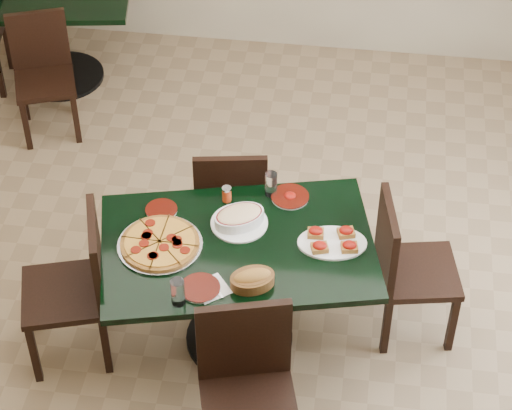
# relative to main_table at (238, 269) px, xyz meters

# --- Properties ---
(floor) EXTENTS (5.50, 5.50, 0.00)m
(floor) POSITION_rel_main_table_xyz_m (-0.09, 0.26, -0.57)
(floor) COLOR olive
(floor) RESTS_ON ground
(main_table) EXTENTS (1.57, 1.20, 0.75)m
(main_table) POSITION_rel_main_table_xyz_m (0.00, 0.00, 0.00)
(main_table) COLOR black
(main_table) RESTS_ON floor
(back_table) EXTENTS (1.25, 0.99, 0.75)m
(back_table) POSITION_rel_main_table_xyz_m (-1.69, 2.33, -0.04)
(back_table) COLOR black
(back_table) RESTS_ON floor
(chair_far) EXTENTS (0.47, 0.47, 0.88)m
(chair_far) POSITION_rel_main_table_xyz_m (-0.14, 0.63, -0.08)
(chair_far) COLOR black
(chair_far) RESTS_ON floor
(chair_near) EXTENTS (0.55, 0.55, 0.96)m
(chair_near) POSITION_rel_main_table_xyz_m (0.15, -0.71, -0.03)
(chair_near) COLOR black
(chair_near) RESTS_ON floor
(chair_right) EXTENTS (0.49, 0.49, 0.91)m
(chair_right) POSITION_rel_main_table_xyz_m (0.87, 0.22, -0.06)
(chair_right) COLOR black
(chair_right) RESTS_ON floor
(chair_left) EXTENTS (0.54, 0.54, 0.94)m
(chair_left) POSITION_rel_main_table_xyz_m (-0.82, -0.16, -0.04)
(chair_left) COLOR black
(chair_left) RESTS_ON floor
(back_chair_near) EXTENTS (0.51, 0.51, 0.85)m
(back_chair_near) POSITION_rel_main_table_xyz_m (-1.61, 1.78, -0.10)
(back_chair_near) COLOR black
(back_chair_near) RESTS_ON floor
(pepperoni_pizza) EXTENTS (0.44, 0.44, 0.04)m
(pepperoni_pizza) POSITION_rel_main_table_xyz_m (-0.39, -0.06, 0.20)
(pepperoni_pizza) COLOR #B3B2B9
(pepperoni_pizza) RESTS_ON main_table
(lasagna_casserole) EXTENTS (0.32, 0.30, 0.09)m
(lasagna_casserole) POSITION_rel_main_table_xyz_m (-0.01, 0.15, 0.23)
(lasagna_casserole) COLOR white
(lasagna_casserole) RESTS_ON main_table
(bread_basket) EXTENTS (0.27, 0.23, 0.09)m
(bread_basket) POSITION_rel_main_table_xyz_m (0.11, -0.27, 0.22)
(bread_basket) COLOR brown
(bread_basket) RESTS_ON main_table
(bruschetta_platter) EXTENTS (0.39, 0.29, 0.05)m
(bruschetta_platter) POSITION_rel_main_table_xyz_m (0.48, 0.07, 0.21)
(bruschetta_platter) COLOR white
(bruschetta_platter) RESTS_ON main_table
(side_plate_near) EXTENTS (0.20, 0.20, 0.02)m
(side_plate_near) POSITION_rel_main_table_xyz_m (-0.14, -0.33, 0.19)
(side_plate_near) COLOR white
(side_plate_near) RESTS_ON main_table
(side_plate_far_r) EXTENTS (0.21, 0.21, 0.03)m
(side_plate_far_r) POSITION_rel_main_table_xyz_m (0.23, 0.39, 0.19)
(side_plate_far_r) COLOR white
(side_plate_far_r) RESTS_ON main_table
(side_plate_far_l) EXTENTS (0.17, 0.17, 0.02)m
(side_plate_far_l) POSITION_rel_main_table_xyz_m (-0.44, 0.19, 0.19)
(side_plate_far_l) COLOR white
(side_plate_far_l) RESTS_ON main_table
(napkin_setting) EXTENTS (0.22, 0.22, 0.01)m
(napkin_setting) POSITION_rel_main_table_xyz_m (-0.08, -0.32, 0.18)
(napkin_setting) COLOR white
(napkin_setting) RESTS_ON main_table
(water_glass_a) EXTENTS (0.07, 0.07, 0.14)m
(water_glass_a) POSITION_rel_main_table_xyz_m (0.12, 0.41, 0.25)
(water_glass_a) COLOR white
(water_glass_a) RESTS_ON main_table
(water_glass_b) EXTENTS (0.07, 0.07, 0.15)m
(water_glass_b) POSITION_rel_main_table_xyz_m (-0.22, -0.43, 0.26)
(water_glass_b) COLOR white
(water_glass_b) RESTS_ON main_table
(pepper_shaker) EXTENTS (0.05, 0.05, 0.09)m
(pepper_shaker) POSITION_rel_main_table_xyz_m (-0.11, 0.33, 0.23)
(pepper_shaker) COLOR red
(pepper_shaker) RESTS_ON main_table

